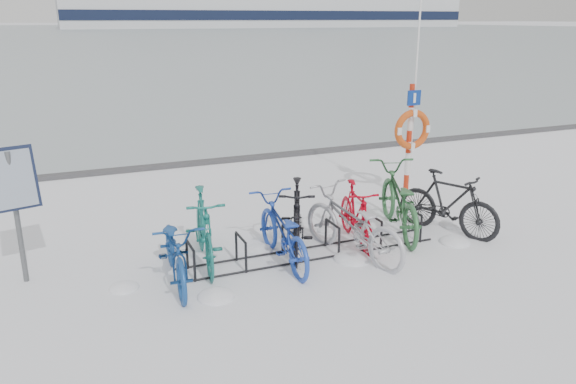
# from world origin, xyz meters

# --- Properties ---
(ground) EXTENTS (900.00, 900.00, 0.00)m
(ground) POSITION_xyz_m (0.00, 0.00, 0.00)
(ground) COLOR white
(ground) RESTS_ON ground
(ice_sheet) EXTENTS (400.00, 298.00, 0.02)m
(ice_sheet) POSITION_xyz_m (0.00, 155.00, 0.01)
(ice_sheet) COLOR #9AA7AE
(ice_sheet) RESTS_ON ground
(quay_edge) EXTENTS (400.00, 0.25, 0.10)m
(quay_edge) POSITION_xyz_m (0.00, 5.90, 0.05)
(quay_edge) COLOR #3F3F42
(quay_edge) RESTS_ON ground
(bike_rack) EXTENTS (4.00, 0.48, 0.46)m
(bike_rack) POSITION_xyz_m (0.00, 0.00, 0.18)
(bike_rack) COLOR black
(bike_rack) RESTS_ON ground
(info_board) EXTENTS (0.65, 0.38, 1.84)m
(info_board) POSITION_xyz_m (-3.89, 0.64, 1.32)
(info_board) COLOR #595B5E
(info_board) RESTS_ON ground
(lifebuoy_station) EXTENTS (0.77, 0.22, 4.00)m
(lifebuoy_station) POSITION_xyz_m (2.95, 1.84, 1.34)
(lifebuoy_station) COLOR #B4260E
(lifebuoy_station) RESTS_ON ground
(bike_0) EXTENTS (0.77, 1.86, 0.95)m
(bike_0) POSITION_xyz_m (-2.01, -0.11, 0.48)
(bike_0) COLOR navy
(bike_0) RESTS_ON ground
(bike_1) EXTENTS (0.76, 1.88, 1.10)m
(bike_1) POSITION_xyz_m (-1.52, 0.34, 0.55)
(bike_1) COLOR #186C63
(bike_1) RESTS_ON ground
(bike_2) EXTENTS (0.70, 1.90, 0.99)m
(bike_2) POSITION_xyz_m (-0.48, -0.05, 0.49)
(bike_2) COLOR #2044B1
(bike_2) RESTS_ON ground
(bike_3) EXTENTS (1.19, 1.85, 1.08)m
(bike_3) POSITION_xyz_m (-0.10, 0.28, 0.54)
(bike_3) COLOR black
(bike_3) RESTS_ON ground
(bike_4) EXTENTS (1.23, 2.13, 1.06)m
(bike_4) POSITION_xyz_m (0.55, -0.26, 0.53)
(bike_4) COLOR #AFB0B7
(bike_4) RESTS_ON ground
(bike_5) EXTENTS (0.78, 1.68, 0.97)m
(bike_5) POSITION_xyz_m (0.87, 0.20, 0.49)
(bike_5) COLOR #B60517
(bike_5) RESTS_ON ground
(bike_6) EXTENTS (1.40, 2.29, 1.13)m
(bike_6) POSITION_xyz_m (1.74, 0.36, 0.57)
(bike_6) COLOR #2E6538
(bike_6) RESTS_ON ground
(bike_7) EXTENTS (1.22, 1.80, 1.06)m
(bike_7) POSITION_xyz_m (2.46, -0.01, 0.53)
(bike_7) COLOR black
(bike_7) RESTS_ON ground
(snow_drifts) EXTENTS (5.89, 1.96, 0.19)m
(snow_drifts) POSITION_xyz_m (0.45, -0.07, 0.00)
(snow_drifts) COLOR white
(snow_drifts) RESTS_ON ground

